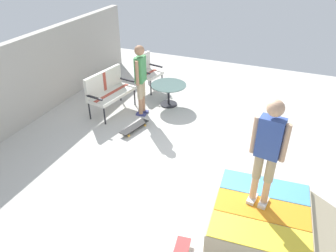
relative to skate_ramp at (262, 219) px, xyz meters
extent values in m
cube|color=beige|center=(1.05, 1.61, -0.27)|extent=(12.00, 12.00, 0.10)
cube|color=#ADA89E|center=(1.05, 5.61, 0.74)|extent=(9.00, 0.20, 1.92)
cube|color=tan|center=(0.00, 0.03, -0.01)|extent=(1.59, 1.48, 0.42)
cube|color=yellow|center=(-0.50, -0.01, 0.21)|extent=(0.57, 1.37, 0.01)
cube|color=orange|center=(0.00, 0.03, 0.21)|extent=(0.57, 1.37, 0.01)
cube|color=#4C99D8|center=(0.49, 0.06, 0.21)|extent=(0.57, 1.37, 0.01)
cylinder|color=#B2B2B7|center=(-0.05, 0.69, 0.18)|extent=(1.43, 0.15, 0.05)
cube|color=tan|center=(0.07, -0.92, -0.03)|extent=(1.49, 0.71, 0.36)
cylinder|color=black|center=(1.81, 3.85, 0.00)|extent=(0.04, 0.04, 0.44)
cylinder|color=black|center=(2.97, 3.66, 0.00)|extent=(0.04, 0.04, 0.44)
cylinder|color=black|center=(1.89, 4.31, 0.00)|extent=(0.04, 0.04, 0.44)
cylinder|color=black|center=(3.04, 4.13, 0.00)|extent=(0.04, 0.04, 0.44)
cube|color=silver|center=(2.43, 3.99, 0.26)|extent=(1.32, 0.74, 0.08)
cube|color=#B74738|center=(2.43, 3.99, 0.30)|extent=(1.21, 0.29, 0.00)
cube|color=silver|center=(2.46, 4.22, 0.55)|extent=(1.25, 0.28, 0.50)
cube|color=#B74738|center=(2.46, 4.22, 0.55)|extent=(0.11, 0.10, 0.46)
cube|color=black|center=(1.83, 4.08, 0.42)|extent=(0.11, 0.47, 0.04)
cube|color=black|center=(3.03, 3.89, 0.42)|extent=(0.11, 0.47, 0.04)
cylinder|color=black|center=(3.65, 3.52, 0.00)|extent=(0.04, 0.04, 0.44)
cylinder|color=black|center=(4.18, 3.41, 0.00)|extent=(0.04, 0.04, 0.44)
cylinder|color=black|center=(3.74, 3.98, 0.00)|extent=(0.04, 0.04, 0.44)
cylinder|color=black|center=(4.27, 3.87, 0.00)|extent=(0.04, 0.04, 0.44)
cube|color=silver|center=(3.96, 3.69, 0.26)|extent=(0.72, 0.66, 0.08)
cube|color=#B74738|center=(3.96, 3.69, 0.30)|extent=(0.59, 0.21, 0.00)
cube|color=silver|center=(4.01, 3.92, 0.55)|extent=(0.62, 0.20, 0.50)
cube|color=#B74738|center=(4.01, 3.92, 0.55)|extent=(0.11, 0.10, 0.46)
cube|color=black|center=(3.68, 3.75, 0.42)|extent=(0.13, 0.47, 0.04)
cube|color=black|center=(4.25, 3.64, 0.42)|extent=(0.13, 0.47, 0.04)
cylinder|color=black|center=(3.30, 2.85, 0.06)|extent=(0.06, 0.06, 0.55)
cylinder|color=black|center=(3.30, 2.85, -0.20)|extent=(0.44, 0.44, 0.03)
cylinder|color=#4C6660|center=(3.30, 2.85, 0.34)|extent=(0.90, 0.90, 0.02)
cube|color=navy|center=(2.51, 3.26, -0.19)|extent=(0.13, 0.25, 0.05)
cylinder|color=#9E7051|center=(2.51, 3.26, 0.04)|extent=(0.10, 0.10, 0.41)
cylinder|color=tan|center=(2.51, 3.26, 0.44)|extent=(0.13, 0.13, 0.41)
cube|color=navy|center=(2.68, 3.27, -0.19)|extent=(0.13, 0.25, 0.05)
cylinder|color=#9E7051|center=(2.68, 3.27, 0.04)|extent=(0.10, 0.10, 0.41)
cylinder|color=tan|center=(2.68, 3.27, 0.44)|extent=(0.13, 0.13, 0.41)
cube|color=#3F8C4C|center=(2.60, 3.27, 0.95)|extent=(0.33, 0.21, 0.60)
sphere|color=#9E7051|center=(2.60, 3.27, 1.40)|extent=(0.23, 0.23, 0.23)
cylinder|color=#9E7051|center=(2.40, 3.25, 0.93)|extent=(0.08, 0.08, 0.57)
cylinder|color=#9E7051|center=(2.80, 3.29, 0.93)|extent=(0.08, 0.08, 0.57)
cube|color=silver|center=(0.11, 0.20, 0.24)|extent=(0.25, 0.14, 0.05)
cylinder|color=tan|center=(0.11, 0.20, 0.47)|extent=(0.10, 0.10, 0.40)
cylinder|color=tan|center=(0.11, 0.20, 0.86)|extent=(0.13, 0.13, 0.40)
cube|color=silver|center=(0.09, 0.03, 0.24)|extent=(0.25, 0.14, 0.05)
cylinder|color=tan|center=(0.09, 0.03, 0.47)|extent=(0.10, 0.10, 0.40)
cylinder|color=tan|center=(0.09, 0.03, 0.86)|extent=(0.13, 0.13, 0.40)
cube|color=#334C99|center=(0.10, 0.11, 1.36)|extent=(0.22, 0.34, 0.59)
sphere|color=tan|center=(0.10, 0.11, 1.79)|extent=(0.22, 0.22, 0.22)
cylinder|color=tan|center=(0.13, 0.31, 1.34)|extent=(0.08, 0.08, 0.56)
cylinder|color=tan|center=(0.07, -0.09, 1.34)|extent=(0.08, 0.08, 0.56)
cube|color=black|center=(1.83, 3.09, -0.12)|extent=(0.82, 0.39, 0.02)
cylinder|color=gold|center=(2.08, 2.94, -0.19)|extent=(0.06, 0.04, 0.06)
cylinder|color=gold|center=(2.12, 3.10, -0.19)|extent=(0.06, 0.04, 0.06)
cylinder|color=gold|center=(1.54, 3.08, -0.19)|extent=(0.06, 0.04, 0.06)
cylinder|color=gold|center=(1.58, 3.23, -0.19)|extent=(0.06, 0.04, 0.06)
cylinder|color=silver|center=(-0.76, 0.89, -0.19)|extent=(0.06, 0.04, 0.06)
cylinder|color=silver|center=(-0.78, 1.05, -0.19)|extent=(0.06, 0.04, 0.06)
camera|label=1|loc=(-3.65, 0.01, 3.65)|focal=34.37mm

